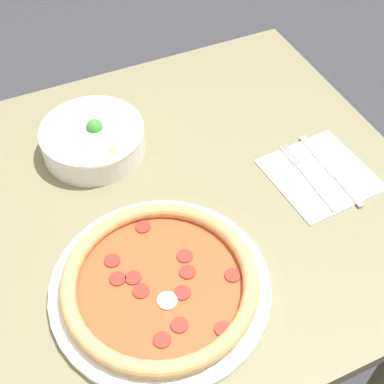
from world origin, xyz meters
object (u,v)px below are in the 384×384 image
pizza (160,284)px  fork (309,178)px  knife (333,173)px  bowl (93,138)px

pizza → fork: pizza is taller
pizza → knife: 0.40m
fork → knife: (0.05, -0.01, -0.00)m
knife → pizza: bearing=104.1°
pizza → fork: 0.36m
pizza → fork: bearing=16.7°
fork → knife: 0.05m
fork → knife: size_ratio=0.90×
bowl → knife: (0.39, -0.25, -0.03)m
bowl → fork: bowl is taller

